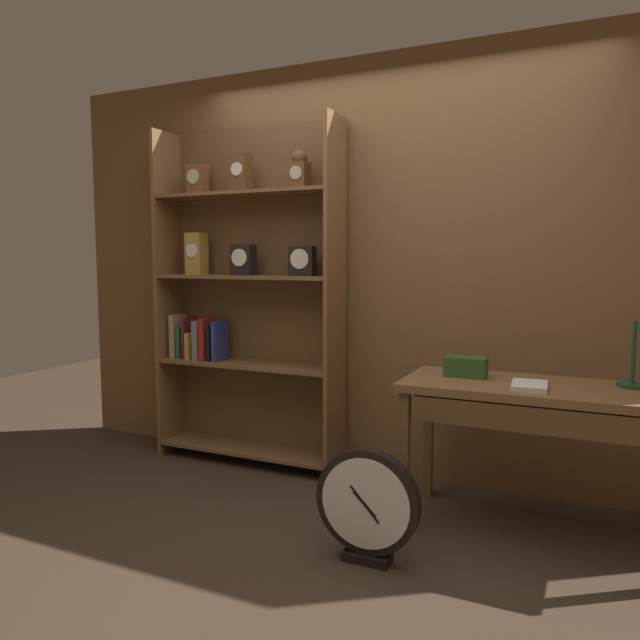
{
  "coord_description": "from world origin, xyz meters",
  "views": [
    {
      "loc": [
        1.17,
        -2.23,
        1.36
      ],
      "look_at": [
        -0.24,
        0.82,
        1.02
      ],
      "focal_mm": 33.57,
      "sensor_mm": 36.0,
      "label": 1
    }
  ],
  "objects_px": {
    "open_repair_manual": "(529,386)",
    "round_clock_large": "(367,505)",
    "bookshelf": "(245,297)",
    "workbench": "(547,405)",
    "toolbox_small": "(466,367)"
  },
  "relations": [
    {
      "from": "round_clock_large",
      "to": "workbench",
      "type": "bearing_deg",
      "value": 40.37
    },
    {
      "from": "toolbox_small",
      "to": "workbench",
      "type": "bearing_deg",
      "value": -11.64
    },
    {
      "from": "bookshelf",
      "to": "round_clock_large",
      "type": "height_order",
      "value": "bookshelf"
    },
    {
      "from": "toolbox_small",
      "to": "open_repair_manual",
      "type": "relative_size",
      "value": 0.96
    },
    {
      "from": "toolbox_small",
      "to": "open_repair_manual",
      "type": "xyz_separation_m",
      "value": [
        0.33,
        -0.16,
        -0.04
      ]
    },
    {
      "from": "bookshelf",
      "to": "workbench",
      "type": "relative_size",
      "value": 1.6
    },
    {
      "from": "open_repair_manual",
      "to": "round_clock_large",
      "type": "bearing_deg",
      "value": -143.7
    },
    {
      "from": "round_clock_large",
      "to": "open_repair_manual",
      "type": "bearing_deg",
      "value": 39.76
    },
    {
      "from": "open_repair_manual",
      "to": "round_clock_large",
      "type": "xyz_separation_m",
      "value": [
        -0.62,
        -0.52,
        -0.5
      ]
    },
    {
      "from": "open_repair_manual",
      "to": "round_clock_large",
      "type": "distance_m",
      "value": 0.95
    },
    {
      "from": "round_clock_large",
      "to": "bookshelf",
      "type": "bearing_deg",
      "value": 142.04
    },
    {
      "from": "toolbox_small",
      "to": "round_clock_large",
      "type": "height_order",
      "value": "toolbox_small"
    },
    {
      "from": "bookshelf",
      "to": "round_clock_large",
      "type": "relative_size",
      "value": 4.26
    },
    {
      "from": "bookshelf",
      "to": "open_repair_manual",
      "type": "height_order",
      "value": "bookshelf"
    },
    {
      "from": "workbench",
      "to": "bookshelf",
      "type": "bearing_deg",
      "value": 169.41
    }
  ]
}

